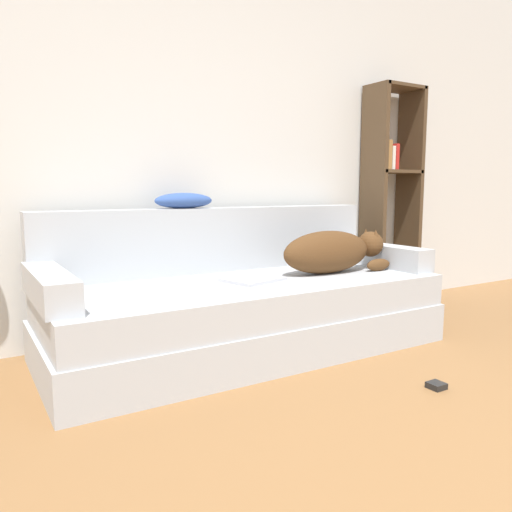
{
  "coord_description": "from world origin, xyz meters",
  "views": [
    {
      "loc": [
        -1.47,
        -0.11,
        0.92
      ],
      "look_at": [
        -0.09,
        2.18,
        0.55
      ],
      "focal_mm": 35.0,
      "sensor_mm": 36.0,
      "label": 1
    }
  ],
  "objects_px": {
    "dog": "(333,251)",
    "laptop": "(253,279)",
    "bookshelf": "(391,186)",
    "power_adapter": "(436,386)",
    "couch": "(247,316)",
    "throw_pillow": "(184,201)"
  },
  "relations": [
    {
      "from": "laptop",
      "to": "dog",
      "type": "bearing_deg",
      "value": -17.01
    },
    {
      "from": "dog",
      "to": "bookshelf",
      "type": "xyz_separation_m",
      "value": [
        0.95,
        0.45,
        0.4
      ]
    },
    {
      "from": "bookshelf",
      "to": "laptop",
      "type": "bearing_deg",
      "value": -163.81
    },
    {
      "from": "couch",
      "to": "bookshelf",
      "type": "distance_m",
      "value": 1.75
    },
    {
      "from": "laptop",
      "to": "power_adapter",
      "type": "xyz_separation_m",
      "value": [
        0.45,
        -0.91,
        -0.4
      ]
    },
    {
      "from": "couch",
      "to": "laptop",
      "type": "xyz_separation_m",
      "value": [
        0.02,
        -0.03,
        0.21
      ]
    },
    {
      "from": "couch",
      "to": "bookshelf",
      "type": "height_order",
      "value": "bookshelf"
    },
    {
      "from": "power_adapter",
      "to": "throw_pillow",
      "type": "bearing_deg",
      "value": 116.99
    },
    {
      "from": "throw_pillow",
      "to": "dog",
      "type": "bearing_deg",
      "value": -28.82
    },
    {
      "from": "bookshelf",
      "to": "dog",
      "type": "bearing_deg",
      "value": -154.39
    },
    {
      "from": "couch",
      "to": "dog",
      "type": "height_order",
      "value": "dog"
    },
    {
      "from": "dog",
      "to": "laptop",
      "type": "bearing_deg",
      "value": 178.45
    },
    {
      "from": "bookshelf",
      "to": "power_adapter",
      "type": "height_order",
      "value": "bookshelf"
    },
    {
      "from": "couch",
      "to": "dog",
      "type": "bearing_deg",
      "value": -4.24
    },
    {
      "from": "dog",
      "to": "throw_pillow",
      "type": "xyz_separation_m",
      "value": [
        -0.79,
        0.44,
        0.31
      ]
    },
    {
      "from": "laptop",
      "to": "bookshelf",
      "type": "distance_m",
      "value": 1.66
    },
    {
      "from": "laptop",
      "to": "bookshelf",
      "type": "xyz_separation_m",
      "value": [
        1.51,
        0.44,
        0.53
      ]
    },
    {
      "from": "couch",
      "to": "laptop",
      "type": "relative_size",
      "value": 6.23
    },
    {
      "from": "couch",
      "to": "throw_pillow",
      "type": "height_order",
      "value": "throw_pillow"
    },
    {
      "from": "throw_pillow",
      "to": "power_adapter",
      "type": "bearing_deg",
      "value": -63.01
    },
    {
      "from": "dog",
      "to": "power_adapter",
      "type": "relative_size",
      "value": 10.31
    },
    {
      "from": "dog",
      "to": "bookshelf",
      "type": "relative_size",
      "value": 0.44
    }
  ]
}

